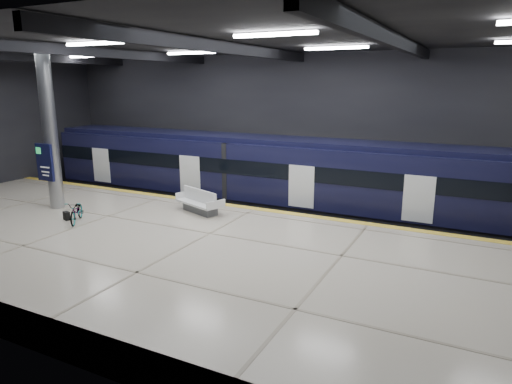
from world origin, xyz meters
The scene contains 10 objects.
ground centered at (0.00, 0.00, 0.00)m, with size 30.00×30.00×0.00m, color black.
room_shell centered at (0.00, 0.00, 5.72)m, with size 30.10×16.10×8.05m.
platform centered at (0.00, -2.50, 0.55)m, with size 30.00×11.00×1.10m, color beige.
safety_strip centered at (0.00, 2.75, 1.11)m, with size 30.00×0.40×0.01m, color yellow.
rails centered at (0.00, 5.50, 0.08)m, with size 30.00×1.52×0.16m.
train centered at (0.42, 5.50, 2.06)m, with size 29.40×2.84×3.79m.
bench centered at (-1.86, 1.16, 1.46)m, with size 2.49×1.70×1.02m.
bicycle centered at (-5.48, -2.20, 1.55)m, with size 0.59×1.70×0.89m, color #99999E.
pannier_bag centered at (-6.08, -2.20, 1.28)m, with size 0.30×0.18×0.35m, color black.
info_column centered at (-8.00, -1.03, 4.46)m, with size 0.90×0.78×6.90m.
Camera 1 is at (8.73, -14.58, 6.54)m, focal length 32.00 mm.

